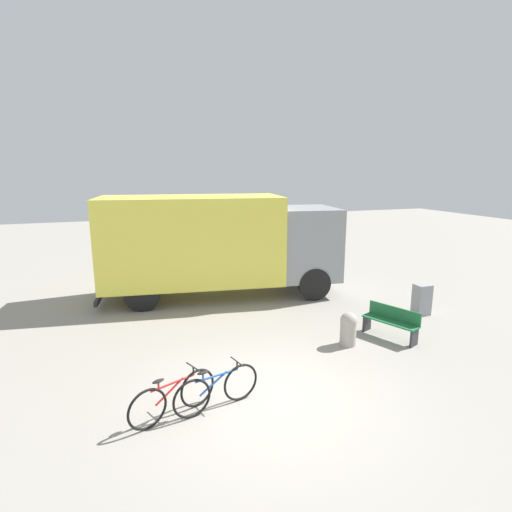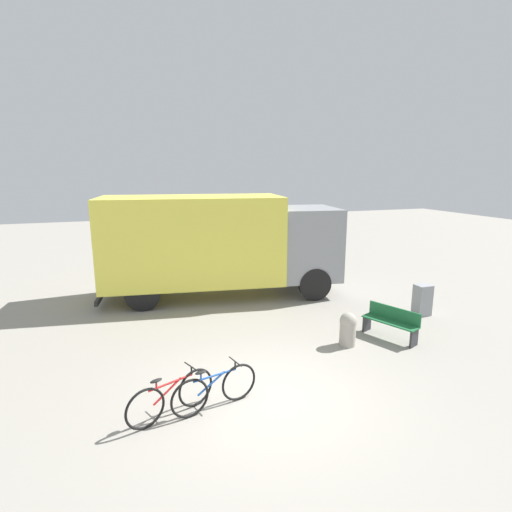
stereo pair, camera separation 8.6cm
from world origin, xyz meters
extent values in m
plane|color=gray|center=(0.00, 0.00, 0.00)|extent=(60.00, 60.00, 0.00)
cube|color=#EAE04C|center=(-0.18, 6.59, 1.97)|extent=(6.12, 3.27, 2.86)
cube|color=gray|center=(3.68, 6.02, 1.76)|extent=(2.31, 2.61, 2.43)
cube|color=black|center=(-3.11, 7.02, 0.30)|extent=(0.44, 2.32, 0.16)
cylinder|color=black|center=(3.83, 7.07, 0.54)|extent=(1.11, 0.43, 1.08)
cylinder|color=black|center=(3.52, 4.97, 0.54)|extent=(1.11, 0.43, 1.08)
cylinder|color=black|center=(-1.61, 7.87, 0.54)|extent=(1.11, 0.43, 1.08)
cylinder|color=black|center=(-1.92, 5.77, 0.54)|extent=(1.11, 0.43, 1.08)
cube|color=#1E6638|center=(3.90, 1.53, 0.45)|extent=(0.92, 1.47, 0.04)
cube|color=#1E6638|center=(4.07, 1.60, 0.62)|extent=(0.58, 1.33, 0.37)
cube|color=#2D2D33|center=(4.16, 0.92, 0.22)|extent=(0.33, 0.18, 0.43)
cube|color=#2D2D33|center=(3.65, 2.14, 0.22)|extent=(0.33, 0.18, 0.43)
torus|color=black|center=(-2.25, -0.21, 0.36)|extent=(0.68, 0.32, 0.72)
torus|color=black|center=(-1.33, 0.17, 0.36)|extent=(0.68, 0.32, 0.72)
cylinder|color=red|center=(-1.79, -0.02, 0.65)|extent=(0.79, 0.36, 0.04)
cylinder|color=red|center=(-1.86, -0.05, 0.51)|extent=(0.53, 0.25, 0.34)
cylinder|color=red|center=(-2.04, -0.12, 0.71)|extent=(0.03, 0.03, 0.12)
ellipsoid|color=black|center=(-2.04, -0.12, 0.79)|extent=(0.24, 0.17, 0.05)
cylinder|color=black|center=(-1.40, 0.14, 0.72)|extent=(0.03, 0.03, 0.15)
cylinder|color=black|center=(-1.40, 0.14, 0.80)|extent=(0.19, 0.42, 0.02)
torus|color=black|center=(-1.49, -0.15, 0.36)|extent=(0.71, 0.22, 0.72)
torus|color=black|center=(-0.54, 0.10, 0.36)|extent=(0.71, 0.22, 0.72)
cylinder|color=#1E4C9E|center=(-1.02, -0.02, 0.65)|extent=(0.82, 0.24, 0.04)
cylinder|color=#1E4C9E|center=(-1.09, -0.04, 0.51)|extent=(0.55, 0.17, 0.34)
cylinder|color=#1E4C9E|center=(-1.28, -0.09, 0.71)|extent=(0.03, 0.03, 0.12)
ellipsoid|color=black|center=(-1.28, -0.09, 0.79)|extent=(0.24, 0.14, 0.05)
cylinder|color=black|center=(-0.61, 0.08, 0.72)|extent=(0.03, 0.03, 0.15)
cylinder|color=black|center=(-0.61, 0.08, 0.80)|extent=(0.13, 0.43, 0.02)
cylinder|color=#9E998C|center=(2.68, 1.53, 0.32)|extent=(0.39, 0.39, 0.63)
sphere|color=#9E998C|center=(2.68, 1.53, 0.63)|extent=(0.41, 0.41, 0.41)
cube|color=gray|center=(5.90, 2.65, 0.46)|extent=(0.45, 0.38, 0.93)
camera|label=1|loc=(-2.52, -6.38, 4.23)|focal=28.00mm
camera|label=2|loc=(-2.44, -6.41, 4.23)|focal=28.00mm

